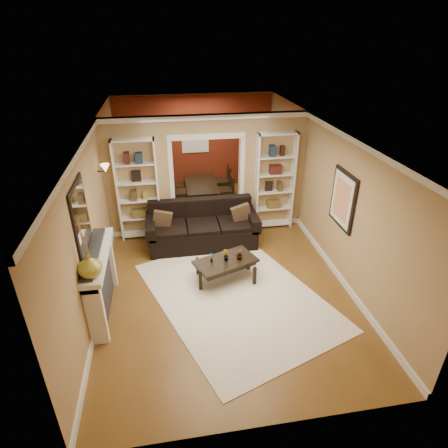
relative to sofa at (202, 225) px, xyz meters
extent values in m
plane|color=brown|center=(0.21, -0.45, -0.47)|extent=(8.00, 8.00, 0.00)
plane|color=white|center=(0.21, -0.45, 2.23)|extent=(8.00, 8.00, 0.00)
plane|color=tan|center=(0.21, 3.55, 0.88)|extent=(8.00, 0.00, 8.00)
plane|color=tan|center=(0.21, -4.45, 0.88)|extent=(8.00, 0.00, 8.00)
plane|color=tan|center=(-2.04, -0.45, 0.88)|extent=(0.00, 8.00, 8.00)
plane|color=tan|center=(2.46, -0.45, 0.88)|extent=(0.00, 8.00, 8.00)
cube|color=tan|center=(0.21, 0.75, 0.88)|extent=(4.50, 0.15, 2.70)
cube|color=maroon|center=(0.21, 3.52, 0.85)|extent=(4.44, 0.04, 2.64)
cube|color=#8CA5CC|center=(0.21, 3.48, 1.08)|extent=(0.78, 0.03, 0.98)
cube|color=white|center=(0.37, -1.92, -0.47)|extent=(3.70, 4.31, 0.01)
cube|color=black|center=(0.00, 0.00, 0.00)|extent=(2.42, 1.04, 0.95)
cube|color=brown|center=(-0.86, -0.02, 0.19)|extent=(0.40, 0.15, 0.39)
cube|color=brown|center=(0.86, -0.02, 0.20)|extent=(0.43, 0.18, 0.41)
cube|color=black|center=(0.28, -1.40, -0.26)|extent=(1.29, 0.99, 0.43)
imported|color=#336626|center=(0.01, -1.40, 0.05)|extent=(0.11, 0.11, 0.18)
imported|color=#336626|center=(0.28, -1.40, 0.07)|extent=(0.15, 0.15, 0.22)
imported|color=#336626|center=(0.54, -1.40, 0.06)|extent=(0.13, 0.13, 0.21)
cube|color=white|center=(-1.34, 0.58, 0.68)|extent=(0.90, 0.30, 2.30)
cube|color=white|center=(1.76, 0.58, 0.68)|extent=(0.90, 0.30, 2.30)
cube|color=white|center=(-1.88, -1.95, 0.11)|extent=(0.32, 1.70, 1.16)
imported|color=#9C9632|center=(-1.88, -2.56, 0.87)|extent=(0.42, 0.42, 0.37)
cube|color=silver|center=(-2.02, -1.95, 1.33)|extent=(0.03, 0.95, 1.10)
cube|color=#FFE0A5|center=(-1.94, 0.10, 1.36)|extent=(0.18, 0.18, 0.22)
cube|color=black|center=(2.42, -1.45, 1.08)|extent=(0.04, 0.85, 1.05)
imported|color=black|center=(0.26, 2.31, -0.20)|extent=(1.53, 0.85, 0.54)
cube|color=black|center=(-0.29, 2.01, -0.03)|extent=(0.59, 0.59, 0.89)
cube|color=black|center=(0.81, 2.01, -0.05)|extent=(0.47, 0.47, 0.84)
cube|color=black|center=(-0.29, 2.61, -0.08)|extent=(0.39, 0.39, 0.79)
cube|color=black|center=(0.81, 2.61, -0.02)|extent=(0.47, 0.47, 0.91)
cube|color=#362018|center=(0.21, 2.25, 1.55)|extent=(0.50, 0.50, 0.30)
camera|label=1|loc=(-0.72, -7.22, 3.85)|focal=30.00mm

